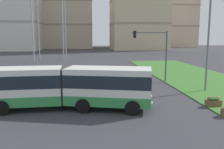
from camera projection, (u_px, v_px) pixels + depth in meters
articulated_bus at (70, 86)px, 17.29m from camera, size 11.96×3.91×3.00m
car_black_sedan at (51, 80)px, 24.61m from camera, size 4.50×2.23×1.58m
flower_planter_4 at (213, 101)px, 17.94m from camera, size 1.10×0.56×0.74m
traffic_light_far_right at (155, 47)px, 27.08m from camera, size 4.06×0.28×5.82m
streetlight_median at (208, 36)px, 22.31m from camera, size 0.70×0.28×9.50m
apartment_tower_westcentre at (67, 4)px, 104.64m from camera, size 21.67×18.19×38.46m
apartment_tower_eastcentre at (173, 7)px, 118.51m from camera, size 20.15×17.30×38.54m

